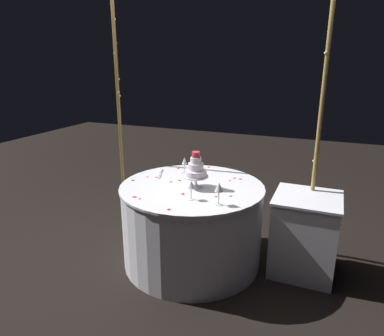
{
  "coord_description": "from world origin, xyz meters",
  "views": [
    {
      "loc": [
        1.12,
        -2.69,
        1.82
      ],
      "look_at": [
        0.0,
        0.0,
        0.92
      ],
      "focal_mm": 32.41,
      "sensor_mm": 36.0,
      "label": 1
    }
  ],
  "objects_px": {
    "decorative_arch": "(209,85)",
    "wine_glass_0": "(219,188)",
    "side_table": "(304,234)",
    "main_table": "(192,224)",
    "cake_knife": "(160,173)",
    "tiered_cake": "(196,170)",
    "wine_glass_1": "(185,162)",
    "wine_glass_2": "(191,185)"
  },
  "relations": [
    {
      "from": "decorative_arch",
      "to": "wine_glass_0",
      "type": "bearing_deg",
      "value": -63.7
    },
    {
      "from": "side_table",
      "to": "main_table",
      "type": "bearing_deg",
      "value": -167.03
    },
    {
      "from": "decorative_arch",
      "to": "main_table",
      "type": "distance_m",
      "value": 1.29
    },
    {
      "from": "side_table",
      "to": "wine_glass_0",
      "type": "distance_m",
      "value": 0.99
    },
    {
      "from": "cake_knife",
      "to": "tiered_cake",
      "type": "bearing_deg",
      "value": -26.23
    },
    {
      "from": "side_table",
      "to": "cake_knife",
      "type": "bearing_deg",
      "value": -179.07
    },
    {
      "from": "decorative_arch",
      "to": "tiered_cake",
      "type": "xyz_separation_m",
      "value": [
        0.05,
        -0.43,
        -0.69
      ]
    },
    {
      "from": "decorative_arch",
      "to": "side_table",
      "type": "distance_m",
      "value": 1.6
    },
    {
      "from": "decorative_arch",
      "to": "side_table",
      "type": "relative_size",
      "value": 3.51
    },
    {
      "from": "wine_glass_1",
      "to": "tiered_cake",
      "type": "bearing_deg",
      "value": -52.88
    },
    {
      "from": "side_table",
      "to": "decorative_arch",
      "type": "bearing_deg",
      "value": 169.86
    },
    {
      "from": "side_table",
      "to": "cake_knife",
      "type": "relative_size",
      "value": 2.54
    },
    {
      "from": "side_table",
      "to": "cake_knife",
      "type": "height_order",
      "value": "cake_knife"
    },
    {
      "from": "side_table",
      "to": "wine_glass_1",
      "type": "height_order",
      "value": "wine_glass_1"
    },
    {
      "from": "wine_glass_1",
      "to": "wine_glass_2",
      "type": "distance_m",
      "value": 0.7
    },
    {
      "from": "main_table",
      "to": "tiered_cake",
      "type": "bearing_deg",
      "value": -31.47
    },
    {
      "from": "decorative_arch",
      "to": "side_table",
      "type": "height_order",
      "value": "decorative_arch"
    },
    {
      "from": "side_table",
      "to": "tiered_cake",
      "type": "bearing_deg",
      "value": -164.65
    },
    {
      "from": "side_table",
      "to": "wine_glass_1",
      "type": "bearing_deg",
      "value": 175.88
    },
    {
      "from": "tiered_cake",
      "to": "wine_glass_1",
      "type": "relative_size",
      "value": 2.01
    },
    {
      "from": "cake_knife",
      "to": "decorative_arch",
      "type": "bearing_deg",
      "value": 25.12
    },
    {
      "from": "side_table",
      "to": "wine_glass_0",
      "type": "xyz_separation_m",
      "value": [
        -0.62,
        -0.55,
        0.54
      ]
    },
    {
      "from": "cake_knife",
      "to": "side_table",
      "type": "bearing_deg",
      "value": 0.93
    },
    {
      "from": "main_table",
      "to": "decorative_arch",
      "type": "bearing_deg",
      "value": 90.14
    },
    {
      "from": "main_table",
      "to": "wine_glass_1",
      "type": "xyz_separation_m",
      "value": [
        -0.21,
        0.31,
        0.49
      ]
    },
    {
      "from": "tiered_cake",
      "to": "cake_knife",
      "type": "bearing_deg",
      "value": 153.77
    },
    {
      "from": "wine_glass_0",
      "to": "side_table",
      "type": "bearing_deg",
      "value": 41.27
    },
    {
      "from": "decorative_arch",
      "to": "main_table",
      "type": "height_order",
      "value": "decorative_arch"
    },
    {
      "from": "decorative_arch",
      "to": "main_table",
      "type": "relative_size",
      "value": 1.94
    },
    {
      "from": "wine_glass_0",
      "to": "cake_knife",
      "type": "relative_size",
      "value": 0.65
    },
    {
      "from": "tiered_cake",
      "to": "wine_glass_0",
      "type": "height_order",
      "value": "tiered_cake"
    },
    {
      "from": "tiered_cake",
      "to": "wine_glass_2",
      "type": "xyz_separation_m",
      "value": [
        0.07,
        -0.27,
        -0.04
      ]
    },
    {
      "from": "wine_glass_2",
      "to": "cake_knife",
      "type": "relative_size",
      "value": 0.56
    },
    {
      "from": "cake_knife",
      "to": "wine_glass_0",
      "type": "bearing_deg",
      "value": -33.93
    },
    {
      "from": "side_table",
      "to": "wine_glass_2",
      "type": "relative_size",
      "value": 4.53
    },
    {
      "from": "wine_glass_2",
      "to": "cake_knife",
      "type": "height_order",
      "value": "wine_glass_2"
    },
    {
      "from": "wine_glass_2",
      "to": "wine_glass_1",
      "type": "bearing_deg",
      "value": 118.01
    },
    {
      "from": "wine_glass_1",
      "to": "cake_knife",
      "type": "relative_size",
      "value": 0.57
    },
    {
      "from": "main_table",
      "to": "wine_glass_1",
      "type": "bearing_deg",
      "value": 123.92
    },
    {
      "from": "wine_glass_2",
      "to": "wine_glass_0",
      "type": "bearing_deg",
      "value": -4.2
    },
    {
      "from": "wine_glass_0",
      "to": "tiered_cake",
      "type": "bearing_deg",
      "value": 136.48
    },
    {
      "from": "side_table",
      "to": "wine_glass_1",
      "type": "xyz_separation_m",
      "value": [
        -1.19,
        0.09,
        0.51
      ]
    }
  ]
}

